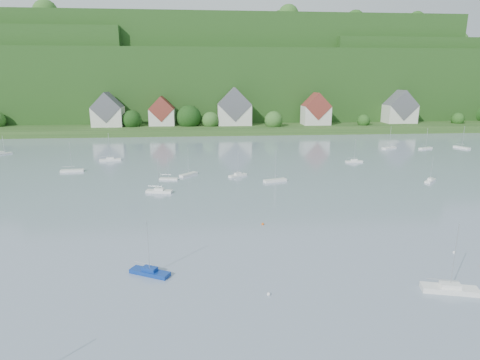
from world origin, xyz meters
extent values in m
cube|color=#264A1C|center=(0.00, 200.00, 1.50)|extent=(600.00, 60.00, 3.00)
cube|color=#193F14|center=(0.00, 275.00, 20.00)|extent=(620.00, 160.00, 40.00)
cube|color=#193F14|center=(10.00, 270.00, 28.00)|extent=(240.00, 130.00, 60.00)
cube|color=#193F14|center=(160.00, 255.00, 22.00)|extent=(200.00, 110.00, 48.00)
sphere|color=black|center=(139.35, 197.94, 6.40)|extent=(10.46, 10.46, 10.46)
sphere|color=#174615|center=(118.43, 184.90, 5.10)|extent=(6.45, 6.45, 6.45)
sphere|color=#2C5820|center=(-6.80, 183.88, 5.66)|extent=(8.19, 8.19, 8.19)
sphere|color=#2C5820|center=(-51.96, 186.07, 5.11)|extent=(6.49, 6.49, 6.49)
sphere|color=#2C5820|center=(46.85, 192.08, 6.95)|extent=(12.16, 12.16, 12.16)
sphere|color=#2C5820|center=(22.99, 179.93, 5.84)|extent=(8.73, 8.73, 8.73)
sphere|color=black|center=(-43.87, 185.86, 6.03)|extent=(9.32, 9.32, 9.32)
sphere|color=#174615|center=(67.84, 181.69, 5.03)|extent=(6.24, 6.24, 6.24)
sphere|color=black|center=(89.43, 194.54, 5.65)|extent=(8.16, 8.16, 8.16)
sphere|color=black|center=(-17.00, 186.36, 6.87)|extent=(11.92, 11.92, 11.92)
sphere|color=#174615|center=(-84.27, 263.14, 51.80)|extent=(10.29, 10.29, 10.29)
sphere|color=black|center=(-68.16, 251.39, 51.26)|extent=(7.18, 7.18, 7.18)
sphere|color=#174615|center=(39.50, 255.03, 60.25)|extent=(12.83, 12.83, 12.83)
sphere|color=#2C5820|center=(-39.93, 242.18, 59.43)|extent=(8.18, 8.18, 8.18)
sphere|color=#174615|center=(1.11, 279.65, 60.23)|extent=(12.73, 12.73, 12.73)
sphere|color=#174615|center=(83.40, 244.53, 60.01)|extent=(11.50, 11.50, 11.50)
sphere|color=#174615|center=(60.71, 274.89, 60.56)|extent=(14.65, 14.65, 14.65)
sphere|color=#2C5820|center=(39.25, 231.29, 60.09)|extent=(11.95, 11.95, 11.95)
sphere|color=#174615|center=(119.44, 238.58, 59.71)|extent=(9.76, 9.76, 9.76)
sphere|color=#2C5820|center=(-47.14, 274.29, 59.24)|extent=(7.07, 7.07, 7.07)
sphere|color=black|center=(-3.47, 243.31, 59.44)|extent=(8.21, 8.21, 8.21)
sphere|color=#2C5820|center=(-22.82, 267.10, 60.14)|extent=(12.24, 12.24, 12.24)
sphere|color=#2C5820|center=(114.51, 242.98, 59.58)|extent=(9.00, 9.00, 9.00)
sphere|color=#2C5820|center=(-95.50, 235.90, 60.39)|extent=(13.65, 13.65, 13.65)
sphere|color=#174615|center=(101.03, 257.97, 59.41)|extent=(8.03, 8.03, 8.03)
sphere|color=#2C5820|center=(100.48, 258.36, 48.62)|extent=(14.97, 14.97, 14.97)
sphere|color=#174615|center=(78.67, 255.82, 47.71)|extent=(9.78, 9.78, 9.78)
sphere|color=#174615|center=(119.68, 254.71, 48.10)|extent=(12.02, 12.02, 12.02)
sphere|color=black|center=(137.90, 236.02, 48.02)|extent=(11.57, 11.57, 11.57)
sphere|color=#174615|center=(122.43, 222.73, 48.21)|extent=(12.65, 12.65, 12.65)
sphere|color=#2C5820|center=(142.64, 228.37, 47.45)|extent=(8.28, 8.28, 8.28)
sphere|color=black|center=(167.90, 264.31, 47.31)|extent=(7.47, 7.47, 7.47)
sphere|color=#2C5820|center=(99.14, 247.22, 47.66)|extent=(9.48, 9.48, 9.48)
sphere|color=#174615|center=(-39.98, 262.14, 42.10)|extent=(12.01, 12.01, 12.01)
sphere|color=black|center=(118.67, 252.35, 42.64)|extent=(15.08, 15.08, 15.08)
sphere|color=#2C5820|center=(108.41, 268.02, 42.80)|extent=(15.99, 15.99, 15.99)
sphere|color=black|center=(-3.70, 272.21, 42.75)|extent=(15.72, 15.72, 15.72)
sphere|color=#174615|center=(10.88, 267.92, 41.84)|extent=(10.54, 10.54, 10.54)
cube|color=beige|center=(-55.00, 187.00, 7.50)|extent=(14.00, 10.00, 9.00)
cube|color=#54545B|center=(-55.00, 187.00, 12.00)|extent=(14.00, 10.40, 14.00)
cube|color=beige|center=(-30.00, 189.00, 7.00)|extent=(12.00, 9.00, 8.00)
cube|color=maroon|center=(-30.00, 189.00, 11.00)|extent=(12.00, 9.36, 12.00)
cube|color=beige|center=(5.00, 188.00, 8.00)|extent=(16.00, 11.00, 10.00)
cube|color=#54545B|center=(5.00, 188.00, 13.00)|extent=(16.00, 11.44, 16.00)
cube|color=beige|center=(45.00, 186.00, 7.50)|extent=(13.00, 10.00, 9.00)
cube|color=maroon|center=(45.00, 186.00, 12.00)|extent=(13.00, 10.40, 13.00)
cube|color=beige|center=(90.00, 190.00, 7.50)|extent=(15.00, 10.00, 9.00)
cube|color=#54545B|center=(90.00, 190.00, 12.00)|extent=(15.00, 10.40, 15.00)
cube|color=navy|center=(-17.19, 41.82, 0.27)|extent=(5.59, 3.86, 0.55)
cube|color=navy|center=(-17.19, 41.82, 0.80)|extent=(2.20, 1.83, 0.50)
cylinder|color=silver|center=(-17.19, 41.82, 3.98)|extent=(0.10, 0.10, 6.86)
cylinder|color=silver|center=(-17.92, 42.19, 1.45)|extent=(2.73, 1.44, 0.08)
cube|color=white|center=(19.38, 34.18, 0.32)|extent=(6.73, 3.41, 0.65)
cube|color=white|center=(19.38, 34.18, 0.90)|extent=(2.52, 1.81, 0.50)
cylinder|color=silver|center=(19.38, 34.18, 4.70)|extent=(0.10, 0.10, 8.10)
cylinder|color=silver|center=(18.44, 34.43, 1.55)|extent=(3.47, 0.99, 0.08)
sphere|color=white|center=(-2.47, 35.35, 0.00)|extent=(0.46, 0.46, 0.46)
sphere|color=orange|center=(0.20, 58.60, 0.00)|extent=(0.48, 0.48, 0.48)
sphere|color=white|center=(26.59, 44.45, 0.00)|extent=(0.44, 0.44, 0.44)
cube|color=white|center=(7.65, 88.18, 0.30)|extent=(6.16, 3.43, 0.59)
cylinder|color=silver|center=(7.65, 88.18, 4.30)|extent=(0.10, 0.10, 7.42)
cylinder|color=silver|center=(6.80, 87.90, 1.49)|extent=(3.13, 1.09, 0.08)
cube|color=white|center=(-39.28, 118.12, 0.32)|extent=(6.68, 3.05, 0.65)
cube|color=white|center=(-39.28, 118.12, 0.90)|extent=(2.46, 1.69, 0.50)
cylinder|color=silver|center=(-39.28, 118.12, 4.68)|extent=(0.10, 0.10, 8.06)
cylinder|color=silver|center=(-40.23, 117.93, 1.55)|extent=(3.49, 0.78, 0.08)
cube|color=white|center=(-77.69, 132.84, 0.24)|extent=(4.10, 4.44, 0.47)
cylinder|color=silver|center=(-77.69, 132.84, 3.43)|extent=(0.10, 0.10, 5.92)
cylinder|color=silver|center=(-78.16, 132.30, 1.37)|extent=(1.77, 2.02, 0.08)
cube|color=white|center=(57.74, 131.69, 0.31)|extent=(6.25, 4.28, 0.61)
cylinder|color=silver|center=(57.74, 131.69, 4.45)|extent=(0.10, 0.10, 7.67)
cylinder|color=silver|center=(56.92, 131.27, 1.51)|extent=(3.05, 1.58, 0.08)
cube|color=white|center=(46.25, 84.69, 0.23)|extent=(4.31, 4.18, 0.47)
cube|color=white|center=(46.25, 84.69, 0.72)|extent=(1.82, 1.80, 0.50)
cylinder|color=silver|center=(46.25, 84.69, 3.40)|extent=(0.10, 0.10, 5.86)
cylinder|color=silver|center=(45.74, 84.21, 1.37)|extent=(1.93, 1.83, 0.08)
cube|color=white|center=(-19.03, 92.44, 0.23)|extent=(4.80, 2.09, 0.46)
cylinder|color=silver|center=(-19.03, 92.44, 3.37)|extent=(0.10, 0.10, 5.81)
cylinder|color=silver|center=(-19.71, 92.57, 1.36)|extent=(2.53, 0.52, 0.08)
cube|color=white|center=(-14.16, 96.64, 0.28)|extent=(4.94, 5.16, 0.56)
cylinder|color=silver|center=(-14.16, 96.64, 4.05)|extent=(0.10, 0.10, 6.98)
cylinder|color=silver|center=(-14.73, 96.03, 1.46)|extent=(2.14, 2.31, 0.08)
cube|color=white|center=(-1.18, 94.36, 0.26)|extent=(5.13, 3.88, 0.51)
cube|color=white|center=(-1.18, 94.36, 0.76)|extent=(2.05, 1.79, 0.50)
cylinder|color=silver|center=(-1.18, 94.36, 3.72)|extent=(0.10, 0.10, 6.41)
cylinder|color=silver|center=(-1.84, 93.96, 1.41)|extent=(2.45, 1.53, 0.08)
cube|color=white|center=(-46.36, 103.89, 0.31)|extent=(6.25, 2.28, 0.61)
cylinder|color=silver|center=(-46.36, 103.89, 4.43)|extent=(0.10, 0.10, 7.64)
cylinder|color=silver|center=(-47.28, 103.80, 1.51)|extent=(3.36, 0.40, 0.08)
cube|color=white|center=(-20.14, 80.71, 0.29)|extent=(6.06, 2.79, 0.59)
cube|color=white|center=(-20.14, 80.71, 0.84)|extent=(2.24, 1.54, 0.50)
cylinder|color=silver|center=(-20.14, 80.71, 4.24)|extent=(0.10, 0.10, 7.32)
cylinder|color=silver|center=(-21.00, 80.89, 1.49)|extent=(3.17, 0.73, 0.08)
cube|color=white|center=(70.86, 130.15, 0.28)|extent=(5.87, 3.69, 0.57)
cylinder|color=silver|center=(70.86, 130.15, 4.13)|extent=(0.10, 0.10, 7.12)
cylinder|color=silver|center=(70.07, 129.82, 1.47)|extent=(2.92, 1.29, 0.08)
cube|color=white|center=(84.97, 130.34, 0.30)|extent=(3.58, 6.24, 0.60)
cylinder|color=silver|center=(84.97, 130.34, 4.36)|extent=(0.10, 0.10, 7.52)
cylinder|color=silver|center=(84.68, 131.19, 1.50)|extent=(1.17, 3.15, 0.08)
cube|color=white|center=(35.92, 109.16, 0.26)|extent=(5.29, 1.90, 0.52)
cube|color=white|center=(35.92, 109.16, 0.77)|extent=(1.90, 1.17, 0.50)
cylinder|color=silver|center=(35.92, 109.16, 3.76)|extent=(0.10, 0.10, 6.48)
cylinder|color=silver|center=(35.15, 109.09, 1.42)|extent=(2.85, 0.33, 0.08)
camera|label=1|loc=(-9.59, -6.17, 24.90)|focal=29.58mm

